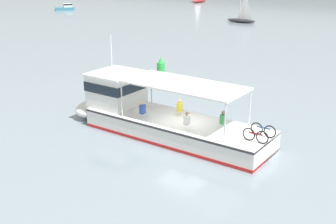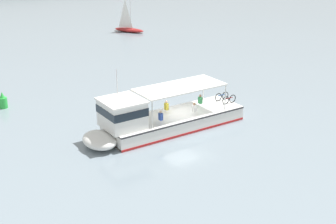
% 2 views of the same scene
% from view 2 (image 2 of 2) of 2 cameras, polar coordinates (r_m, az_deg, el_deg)
% --- Properties ---
extents(ground_plane, '(400.00, 400.00, 0.00)m').
position_cam_2_polar(ground_plane, '(35.71, 1.48, -1.77)').
color(ground_plane, gray).
extents(ferry_main, '(12.90, 3.66, 5.32)m').
position_cam_2_polar(ferry_main, '(34.29, -1.42, -0.94)').
color(ferry_main, white).
rests_on(ferry_main, ground).
extents(sailboat_far_left, '(3.55, 4.88, 5.40)m').
position_cam_2_polar(sailboat_far_left, '(69.99, -4.77, 10.07)').
color(sailboat_far_left, maroon).
rests_on(sailboat_far_left, ground).
extents(channel_buoy, '(0.70, 0.70, 1.40)m').
position_cam_2_polar(channel_buoy, '(41.61, -19.36, 1.21)').
color(channel_buoy, green).
rests_on(channel_buoy, ground).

